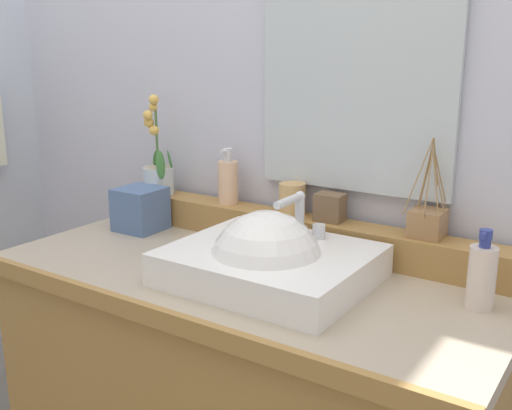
{
  "coord_description": "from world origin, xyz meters",
  "views": [
    {
      "loc": [
        0.8,
        -1.15,
        1.39
      ],
      "look_at": [
        0.03,
        -0.01,
        1.03
      ],
      "focal_mm": 41.98,
      "sensor_mm": 36.0,
      "label": 1
    }
  ],
  "objects": [
    {
      "name": "wall_back",
      "position": [
        0.0,
        0.4,
        1.34
      ],
      "size": [
        3.18,
        0.2,
        2.68
      ],
      "primitive_type": "cube",
      "color": "silver",
      "rests_on": "ground"
    },
    {
      "name": "back_ledge",
      "position": [
        0.0,
        0.23,
        0.9
      ],
      "size": [
        1.21,
        0.1,
        0.09
      ],
      "primitive_type": "cube",
      "color": "#A1763D",
      "rests_on": "vanity_cabinet"
    },
    {
      "name": "sink_basin",
      "position": [
        0.09,
        -0.03,
        0.9
      ],
      "size": [
        0.46,
        0.39,
        0.29
      ],
      "color": "white",
      "rests_on": "vanity_cabinet"
    },
    {
      "name": "soap_bar",
      "position": [
        -0.04,
        0.08,
        0.95
      ],
      "size": [
        0.07,
        0.04,
        0.02
      ],
      "primitive_type": "ellipsoid",
      "color": "silver",
      "rests_on": "sink_basin"
    },
    {
      "name": "potted_plant",
      "position": [
        -0.49,
        0.22,
        1.02
      ],
      "size": [
        0.1,
        0.1,
        0.31
      ],
      "color": "silver",
      "rests_on": "back_ledge"
    },
    {
      "name": "soap_dispenser",
      "position": [
        -0.23,
        0.24,
        1.02
      ],
      "size": [
        0.06,
        0.06,
        0.17
      ],
      "color": "#E5B58F",
      "rests_on": "back_ledge"
    },
    {
      "name": "tumbler_cup",
      "position": [
        -0.01,
        0.24,
        0.99
      ],
      "size": [
        0.07,
        0.07,
        0.09
      ],
      "primitive_type": "cylinder",
      "color": "tan",
      "rests_on": "back_ledge"
    },
    {
      "name": "reed_diffuser",
      "position": [
        0.37,
        0.24,
        0.98
      ],
      "size": [
        0.09,
        0.11,
        0.25
      ],
      "color": "#996E44",
      "rests_on": "back_ledge"
    },
    {
      "name": "trinket_box",
      "position": [
        0.11,
        0.24,
        0.98
      ],
      "size": [
        0.08,
        0.06,
        0.07
      ],
      "primitive_type": "cube",
      "rotation": [
        0.0,
        0.0,
        0.05
      ],
      "color": "brown",
      "rests_on": "back_ledge"
    },
    {
      "name": "lotion_bottle",
      "position": [
        0.54,
        0.09,
        0.93
      ],
      "size": [
        0.06,
        0.06,
        0.17
      ],
      "color": "beige",
      "rests_on": "vanity_cabinet"
    },
    {
      "name": "tissue_box",
      "position": [
        -0.46,
        0.11,
        0.92
      ],
      "size": [
        0.13,
        0.13,
        0.13
      ],
      "primitive_type": "cube",
      "rotation": [
        0.0,
        0.0,
        0.03
      ],
      "color": "#4D6795",
      "rests_on": "vanity_cabinet"
    },
    {
      "name": "mirror",
      "position": [
        0.14,
        0.29,
        1.3
      ],
      "size": [
        0.54,
        0.02,
        0.55
      ],
      "primitive_type": "cube",
      "color": "silver"
    }
  ]
}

